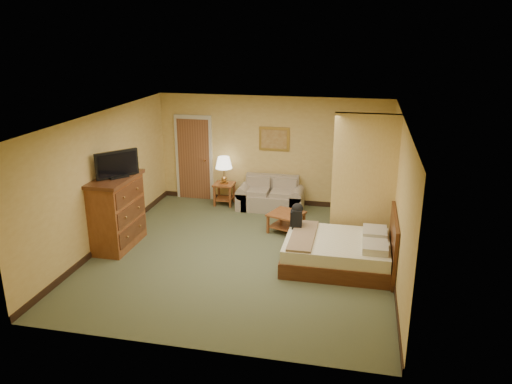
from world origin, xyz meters
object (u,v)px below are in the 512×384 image
(bed, at_px, (341,251))
(dresser, at_px, (116,212))
(loveseat, at_px, (270,199))
(coffee_table, at_px, (286,218))

(bed, bearing_deg, dresser, -179.64)
(bed, bearing_deg, loveseat, 123.64)
(coffee_table, distance_m, bed, 1.82)
(coffee_table, height_order, dresser, dresser)
(dresser, bearing_deg, bed, 0.36)
(loveseat, bearing_deg, dresser, -133.11)
(dresser, height_order, bed, dresser)
(coffee_table, bearing_deg, dresser, -155.72)
(loveseat, relative_size, coffee_table, 1.86)
(loveseat, bearing_deg, bed, -56.36)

